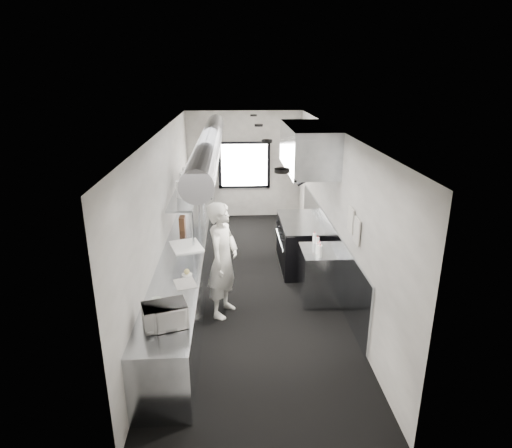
{
  "coord_description": "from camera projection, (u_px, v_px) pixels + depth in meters",
  "views": [
    {
      "loc": [
        -0.3,
        -7.37,
        3.73
      ],
      "look_at": [
        0.08,
        -0.2,
        1.21
      ],
      "focal_mm": 30.6,
      "sensor_mm": 36.0,
      "label": 1
    }
  ],
  "objects": [
    {
      "name": "prep_counter",
      "position": [
        186.0,
        273.0,
        7.51
      ],
      "size": [
        0.7,
        6.0,
        0.9
      ],
      "primitive_type": "cube",
      "color": "#989EA6",
      "rests_on": "floor"
    },
    {
      "name": "wall_cladding",
      "position": [
        327.0,
        247.0,
        8.37
      ],
      "size": [
        0.03,
        5.5,
        1.1
      ],
      "primitive_type": "cube",
      "color": "#989EA6",
      "rests_on": "wall_right"
    },
    {
      "name": "range",
      "position": [
        301.0,
        243.0,
        8.75
      ],
      "size": [
        0.88,
        1.6,
        0.94
      ],
      "color": "black",
      "rests_on": "floor"
    },
    {
      "name": "wall_front",
      "position": [
        269.0,
        343.0,
        3.96
      ],
      "size": [
        3.0,
        0.02,
        2.8
      ],
      "primitive_type": "cube",
      "color": "silver",
      "rests_on": "floor"
    },
    {
      "name": "squeeze_bottle_c",
      "position": [
        319.0,
        247.0,
        7.23
      ],
      "size": [
        0.07,
        0.07,
        0.16
      ],
      "primitive_type": "cylinder",
      "rotation": [
        0.0,
        0.0,
        0.3
      ],
      "color": "white",
      "rests_on": "bottle_station"
    },
    {
      "name": "squeeze_bottle_e",
      "position": [
        314.0,
        238.0,
        7.58
      ],
      "size": [
        0.07,
        0.07,
        0.18
      ],
      "primitive_type": "cylinder",
      "rotation": [
        0.0,
        0.0,
        0.25
      ],
      "color": "white",
      "rests_on": "bottle_station"
    },
    {
      "name": "wall_right",
      "position": [
        334.0,
        209.0,
        7.81
      ],
      "size": [
        0.02,
        8.0,
        2.8
      ],
      "primitive_type": "cube",
      "color": "silver",
      "rests_on": "floor"
    },
    {
      "name": "hvac_duct",
      "position": [
        210.0,
        142.0,
        7.69
      ],
      "size": [
        0.4,
        6.4,
        0.4
      ],
      "primitive_type": "cylinder",
      "rotation": [
        1.57,
        0.0,
        0.0
      ],
      "color": "gray",
      "rests_on": "ceiling"
    },
    {
      "name": "microwave",
      "position": [
        165.0,
        315.0,
        5.09
      ],
      "size": [
        0.55,
        0.48,
        0.28
      ],
      "primitive_type": "imported",
      "rotation": [
        0.0,
        0.0,
        0.31
      ],
      "color": "silver",
      "rests_on": "prep_counter"
    },
    {
      "name": "wall_back",
      "position": [
        244.0,
        165.0,
        11.5
      ],
      "size": [
        3.0,
        0.02,
        2.8
      ],
      "primitive_type": "cube",
      "color": "silver",
      "rests_on": "floor"
    },
    {
      "name": "wall_left",
      "position": [
        165.0,
        212.0,
        7.65
      ],
      "size": [
        0.02,
        8.0,
        2.8
      ],
      "primitive_type": "cube",
      "color": "silver",
      "rests_on": "floor"
    },
    {
      "name": "knife_block",
      "position": [
        182.0,
        223.0,
        8.23
      ],
      "size": [
        0.1,
        0.23,
        0.25
      ],
      "primitive_type": "cube",
      "rotation": [
        0.0,
        0.0,
        -0.01
      ],
      "color": "brown",
      "rests_on": "prep_counter"
    },
    {
      "name": "deli_tub_b",
      "position": [
        157.0,
        302.0,
        5.56
      ],
      "size": [
        0.17,
        0.17,
        0.1
      ],
      "primitive_type": "cylinder",
      "rotation": [
        0.0,
        0.0,
        0.23
      ],
      "color": "#A4B0A2",
      "rests_on": "prep_counter"
    },
    {
      "name": "bottle_station",
      "position": [
        320.0,
        275.0,
        7.44
      ],
      "size": [
        0.65,
        0.8,
        0.9
      ],
      "primitive_type": "cube",
      "color": "#989EA6",
      "rests_on": "floor"
    },
    {
      "name": "pass_shelf",
      "position": [
        188.0,
        190.0,
        8.57
      ],
      "size": [
        0.45,
        3.0,
        0.68
      ],
      "color": "#989EA6",
      "rests_on": "prep_counter"
    },
    {
      "name": "cutting_board",
      "position": [
        186.0,
        246.0,
        7.44
      ],
      "size": [
        0.66,
        0.76,
        0.02
      ],
      "primitive_type": "cube",
      "rotation": [
        0.0,
        0.0,
        0.32
      ],
      "color": "white",
      "rests_on": "prep_counter"
    },
    {
      "name": "plate_stack_c",
      "position": [
        189.0,
        177.0,
        8.66
      ],
      "size": [
        0.32,
        0.32,
        0.37
      ],
      "primitive_type": "cylinder",
      "rotation": [
        0.0,
        0.0,
        0.3
      ],
      "color": "white",
      "rests_on": "pass_shelf"
    },
    {
      "name": "plate_stack_b",
      "position": [
        187.0,
        181.0,
        8.34
      ],
      "size": [
        0.29,
        0.29,
        0.34
      ],
      "primitive_type": "cylinder",
      "rotation": [
        0.0,
        0.0,
        -0.08
      ],
      "color": "white",
      "rests_on": "pass_shelf"
    },
    {
      "name": "plate_stack_a",
      "position": [
        183.0,
        189.0,
        7.9
      ],
      "size": [
        0.29,
        0.29,
        0.3
      ],
      "primitive_type": "cylinder",
      "rotation": [
        0.0,
        0.0,
        0.12
      ],
      "color": "white",
      "rests_on": "pass_shelf"
    },
    {
      "name": "plate_stack_d",
      "position": [
        191.0,
        171.0,
        9.15
      ],
      "size": [
        0.27,
        0.27,
        0.35
      ],
      "primitive_type": "cylinder",
      "rotation": [
        0.0,
        0.0,
        0.19
      ],
      "color": "white",
      "rests_on": "pass_shelf"
    },
    {
      "name": "service_window",
      "position": [
        244.0,
        165.0,
        11.47
      ],
      "size": [
        1.36,
        0.05,
        1.25
      ],
      "color": "white",
      "rests_on": "wall_back"
    },
    {
      "name": "deli_tub_a",
      "position": [
        158.0,
        305.0,
        5.49
      ],
      "size": [
        0.17,
        0.17,
        0.1
      ],
      "primitive_type": "cylinder",
      "rotation": [
        0.0,
        0.0,
        -0.3
      ],
      "color": "#A4B0A2",
      "rests_on": "prep_counter"
    },
    {
      "name": "line_cook",
      "position": [
        223.0,
        260.0,
        6.83
      ],
      "size": [
        0.68,
        0.8,
        1.88
      ],
      "primitive_type": "imported",
      "rotation": [
        0.0,
        0.0,
        1.17
      ],
      "color": "silver",
      "rests_on": "floor"
    },
    {
      "name": "far_work_table",
      "position": [
        200.0,
        209.0,
        11.0
      ],
      "size": [
        0.7,
        1.2,
        0.9
      ],
      "primitive_type": "cube",
      "color": "#989EA6",
      "rests_on": "floor"
    },
    {
      "name": "notice_sheet_b",
      "position": [
        357.0,
        231.0,
        6.29
      ],
      "size": [
        0.02,
        0.28,
        0.38
      ],
      "primitive_type": "cube",
      "color": "beige",
      "rests_on": "wall_right"
    },
    {
      "name": "squeeze_bottle_b",
      "position": [
        318.0,
        248.0,
        7.14
      ],
      "size": [
        0.07,
        0.07,
        0.18
      ],
      "primitive_type": "cylinder",
      "rotation": [
        0.0,
        0.0,
        0.25
      ],
      "color": "white",
      "rests_on": "bottle_station"
    },
    {
      "name": "newspaper",
      "position": [
        185.0,
        283.0,
        6.15
      ],
      "size": [
        0.38,
        0.42,
        0.01
      ],
      "primitive_type": "cube",
      "rotation": [
        0.0,
        0.0,
        0.3
      ],
      "color": "silver",
      "rests_on": "prep_counter"
    },
    {
      "name": "squeeze_bottle_a",
      "position": [
        320.0,
        251.0,
        7.0
      ],
      "size": [
        0.09,
        0.09,
        0.2
      ],
      "primitive_type": "cylinder",
      "rotation": [
        0.0,
        0.0,
        0.38
      ],
      "color": "white",
      "rests_on": "bottle_station"
    },
    {
      "name": "floor",
      "position": [
        251.0,
        281.0,
        8.19
      ],
      "size": [
        3.0,
        8.0,
        0.01
      ],
      "primitive_type": "cube",
      "color": "black",
      "rests_on": "ground"
    },
    {
      "name": "notice_sheet_a",
      "position": [
        351.0,
        220.0,
        6.61
      ],
      "size": [
        0.02,
        0.28,
        0.38
      ],
      "primitive_type": "cube",
      "color": "beige",
      "rests_on": "wall_right"
    },
    {
      "name": "squeeze_bottle_d",
      "position": [
        318.0,
        242.0,
        7.43
      ],
      "size": [
        0.07,
        0.07,
        0.17
      ],
      "primitive_type": "cylinder",
      "rotation": [
        0.0,
        0.0,
        -0.23
      ],
      "color": "white",
      "rests_on": "bottle_station"
    },
    {
      "name": "pastry",
      "position": [
        187.0,
        272.0,
        6.39
      ],
      "size": [
        0.08,
        0.08,
        0.08
      ],
      "primitive_type": "sphere",
      "color": "#D8C771",
      "rests_on": "small_plate"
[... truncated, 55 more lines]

